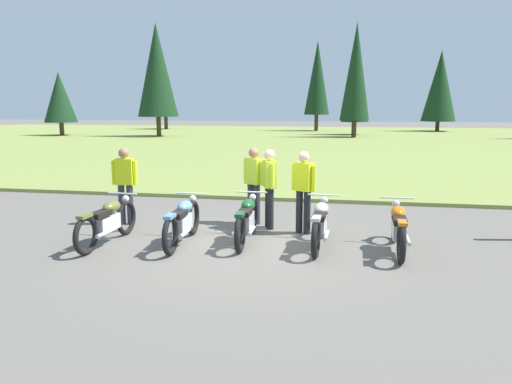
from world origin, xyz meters
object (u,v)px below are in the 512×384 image
(motorcycle_olive, at_px, (108,221))
(rider_in_hivis_vest, at_px, (125,181))
(motorcycle_silver, at_px, (320,223))
(rider_checking_bike, at_px, (304,187))
(motorcycle_sky_blue, at_px, (183,221))
(rider_with_back_turned, at_px, (269,184))
(motorcycle_orange, at_px, (398,227))
(rider_near_row_end, at_px, (254,181))
(motorcycle_british_green, at_px, (247,219))

(motorcycle_olive, bearing_deg, rider_in_hivis_vest, 102.77)
(motorcycle_silver, bearing_deg, rider_in_hivis_vest, 167.34)
(motorcycle_olive, xyz_separation_m, rider_checking_bike, (3.52, 1.44, 0.51))
(rider_in_hivis_vest, bearing_deg, motorcycle_olive, -77.23)
(motorcycle_olive, xyz_separation_m, motorcycle_sky_blue, (1.38, 0.25, 0.00))
(motorcycle_olive, height_order, rider_checking_bike, rider_checking_bike)
(motorcycle_olive, height_order, rider_with_back_turned, rider_with_back_turned)
(motorcycle_silver, height_order, motorcycle_orange, same)
(rider_with_back_turned, xyz_separation_m, rider_checking_bike, (0.74, -0.29, 0.00))
(motorcycle_sky_blue, distance_m, rider_near_row_end, 2.15)
(motorcycle_silver, distance_m, rider_near_row_end, 2.23)
(motorcycle_british_green, xyz_separation_m, rider_in_hivis_vest, (-2.87, 0.88, 0.51))
(rider_with_back_turned, bearing_deg, motorcycle_sky_blue, -133.60)
(motorcycle_silver, relative_size, rider_in_hivis_vest, 1.26)
(motorcycle_british_green, relative_size, motorcycle_orange, 1.00)
(motorcycle_british_green, bearing_deg, rider_with_back_turned, 76.93)
(motorcycle_british_green, distance_m, rider_in_hivis_vest, 3.04)
(motorcycle_sky_blue, bearing_deg, motorcycle_orange, 3.48)
(rider_with_back_turned, bearing_deg, motorcycle_british_green, -103.07)
(rider_with_back_turned, xyz_separation_m, rider_near_row_end, (-0.40, 0.36, 0.00))
(motorcycle_british_green, relative_size, rider_in_hivis_vest, 1.26)
(motorcycle_sky_blue, xyz_separation_m, rider_with_back_turned, (1.40, 1.47, 0.51))
(motorcycle_british_green, height_order, rider_near_row_end, rider_near_row_end)
(motorcycle_sky_blue, relative_size, rider_checking_bike, 1.26)
(motorcycle_olive, relative_size, rider_with_back_turned, 1.26)
(motorcycle_olive, relative_size, rider_in_hivis_vest, 1.26)
(motorcycle_silver, xyz_separation_m, motorcycle_orange, (1.37, -0.06, 0.00))
(rider_checking_bike, bearing_deg, motorcycle_orange, -28.25)
(rider_with_back_turned, xyz_separation_m, rider_in_hivis_vest, (-3.12, -0.22, 0.00))
(motorcycle_british_green, bearing_deg, rider_checking_bike, 39.47)
(rider_with_back_turned, bearing_deg, motorcycle_olive, -148.17)
(rider_with_back_turned, bearing_deg, motorcycle_silver, -46.03)
(motorcycle_british_green, xyz_separation_m, rider_near_row_end, (-0.15, 1.46, 0.51))
(rider_checking_bike, height_order, rider_near_row_end, same)
(motorcycle_british_green, bearing_deg, motorcycle_silver, -2.94)
(rider_with_back_turned, bearing_deg, motorcycle_orange, -26.26)
(motorcycle_british_green, relative_size, rider_near_row_end, 1.26)
(motorcycle_silver, height_order, rider_in_hivis_vest, rider_in_hivis_vest)
(motorcycle_orange, distance_m, rider_checking_bike, 2.07)
(motorcycle_orange, bearing_deg, motorcycle_sky_blue, -176.52)
(motorcycle_british_green, relative_size, motorcycle_silver, 1.00)
(motorcycle_olive, xyz_separation_m, rider_with_back_turned, (2.78, 1.73, 0.51))
(motorcycle_silver, bearing_deg, motorcycle_orange, -2.57)
(motorcycle_olive, xyz_separation_m, motorcycle_orange, (5.29, 0.49, 0.00))
(rider_checking_bike, bearing_deg, motorcycle_british_green, -140.53)
(motorcycle_sky_blue, distance_m, rider_in_hivis_vest, 2.19)
(motorcycle_british_green, xyz_separation_m, motorcycle_orange, (2.76, -0.13, 0.00))
(motorcycle_british_green, bearing_deg, rider_in_hivis_vest, 162.85)
(motorcycle_british_green, distance_m, motorcycle_silver, 1.39)
(motorcycle_sky_blue, distance_m, motorcycle_british_green, 1.21)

